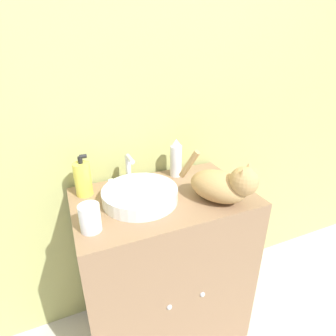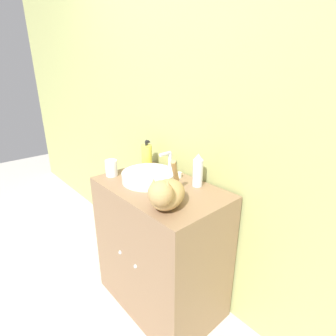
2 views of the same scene
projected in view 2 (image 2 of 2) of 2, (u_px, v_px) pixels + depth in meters
ground_plane at (132, 319)px, 1.69m from camera, size 8.00×8.00×0.00m
wall_back at (196, 115)px, 1.59m from camera, size 6.00×0.05×2.50m
vanity_cabinet at (161, 247)px, 1.70m from camera, size 0.80×0.51×0.87m
sink_basin at (149, 176)px, 1.61m from camera, size 0.33×0.33×0.06m
faucet at (169, 164)px, 1.70m from camera, size 0.20×0.10×0.16m
cat at (166, 193)px, 1.28m from camera, size 0.28×0.35×0.21m
soap_bottle at (147, 156)px, 1.84m from camera, size 0.07×0.07×0.19m
spray_bottle at (198, 171)px, 1.52m from camera, size 0.06×0.06×0.20m
cup at (111, 168)px, 1.68m from camera, size 0.08×0.08×0.10m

